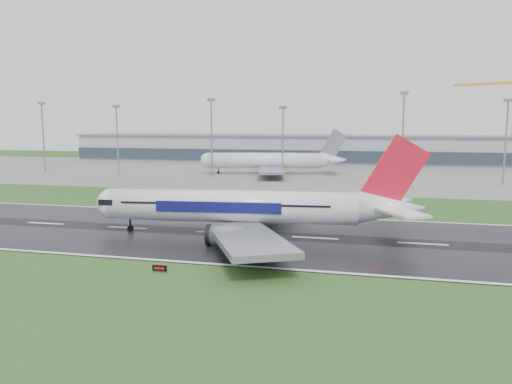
# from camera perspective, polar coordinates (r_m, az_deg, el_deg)

# --- Properties ---
(ground) EXTENTS (520.00, 520.00, 0.00)m
(ground) POSITION_cam_1_polar(r_m,az_deg,el_deg) (109.52, -14.53, -4.04)
(ground) COLOR #264C1C
(ground) RESTS_ON ground
(runway) EXTENTS (400.00, 45.00, 0.10)m
(runway) POSITION_cam_1_polar(r_m,az_deg,el_deg) (109.51, -14.54, -4.01)
(runway) COLOR black
(runway) RESTS_ON ground
(apron) EXTENTS (400.00, 130.00, 0.08)m
(apron) POSITION_cam_1_polar(r_m,az_deg,el_deg) (226.24, 0.54, 2.29)
(apron) COLOR slate
(apron) RESTS_ON ground
(terminal) EXTENTS (240.00, 36.00, 15.00)m
(terminal) POSITION_cam_1_polar(r_m,az_deg,el_deg) (284.30, 3.30, 4.93)
(terminal) COLOR gray
(terminal) RESTS_ON ground
(main_airliner) EXTENTS (71.27, 68.52, 19.20)m
(main_airliner) POSITION_cam_1_polar(r_m,az_deg,el_deg) (97.70, -0.20, 0.56)
(main_airliner) COLOR white
(main_airliner) RESTS_ON runway
(parked_airliner) EXTENTS (75.95, 72.50, 19.00)m
(parked_airliner) POSITION_cam_1_polar(r_m,az_deg,el_deg) (217.62, 1.66, 4.58)
(parked_airliner) COLOR silver
(parked_airliner) RESTS_ON apron
(runway_sign) EXTENTS (2.31, 0.58, 1.04)m
(runway_sign) POSITION_cam_1_polar(r_m,az_deg,el_deg) (76.83, -11.01, -8.62)
(runway_sign) COLOR black
(runway_sign) RESTS_ON ground
(floodmast_0) EXTENTS (0.64, 0.64, 30.38)m
(floodmast_0) POSITION_cam_1_polar(r_m,az_deg,el_deg) (242.67, -23.22, 5.62)
(floodmast_0) COLOR gray
(floodmast_0) RESTS_ON ground
(floodmast_1) EXTENTS (0.64, 0.64, 28.72)m
(floodmast_1) POSITION_cam_1_polar(r_m,az_deg,el_deg) (222.73, -15.61, 5.60)
(floodmast_1) COLOR gray
(floodmast_1) RESTS_ON ground
(floodmast_2) EXTENTS (0.64, 0.64, 31.01)m
(floodmast_2) POSITION_cam_1_polar(r_m,az_deg,el_deg) (205.29, -5.12, 6.01)
(floodmast_2) COLOR gray
(floodmast_2) RESTS_ON ground
(floodmast_3) EXTENTS (0.64, 0.64, 27.72)m
(floodmast_3) POSITION_cam_1_polar(r_m,az_deg,el_deg) (197.82, 3.08, 5.48)
(floodmast_3) COLOR gray
(floodmast_3) RESTS_ON ground
(floodmast_4) EXTENTS (0.64, 0.64, 32.66)m
(floodmast_4) POSITION_cam_1_polar(r_m,az_deg,el_deg) (194.58, 16.47, 5.86)
(floodmast_4) COLOR gray
(floodmast_4) RESTS_ON ground
(floodmast_5) EXTENTS (0.64, 0.64, 29.60)m
(floodmast_5) POSITION_cam_1_polar(r_m,az_deg,el_deg) (199.48, 26.72, 4.94)
(floodmast_5) COLOR gray
(floodmast_5) RESTS_ON ground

